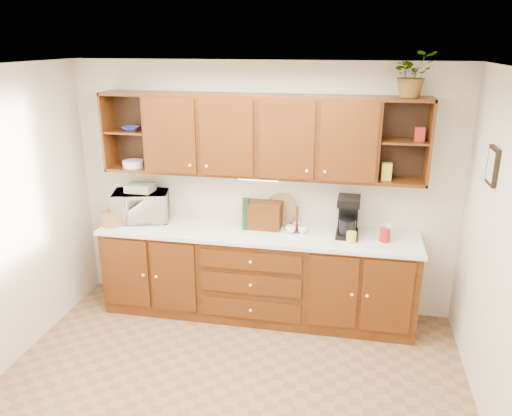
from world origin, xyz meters
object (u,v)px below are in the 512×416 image
at_px(bread_box, 263,215).
at_px(coffee_maker, 348,217).
at_px(potted_plant, 413,74).
at_px(microwave, 141,206).

relative_size(bread_box, coffee_maker, 0.95).
distance_m(coffee_maker, potted_plant, 1.44).
relative_size(coffee_maker, potted_plant, 0.99).
bearing_deg(potted_plant, microwave, 179.80).
bearing_deg(microwave, bread_box, -13.92).
xyz_separation_m(microwave, potted_plant, (2.66, -0.01, 1.39)).
bearing_deg(microwave, coffee_maker, -15.89).
bearing_deg(coffee_maker, microwave, -179.41).
bearing_deg(microwave, potted_plant, -15.46).
xyz_separation_m(bread_box, coffee_maker, (0.86, -0.05, 0.06)).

